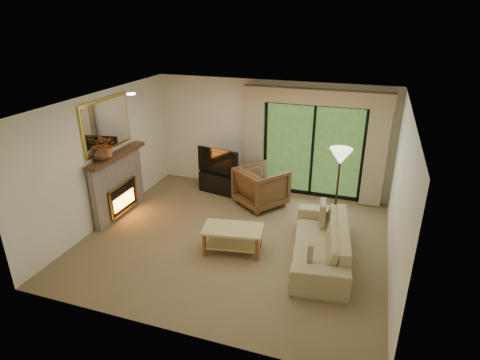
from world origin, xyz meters
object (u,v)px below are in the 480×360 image
(media_console, at_px, (221,182))
(coffee_table, at_px, (233,240))
(armchair, at_px, (261,187))
(sofa, at_px, (321,242))

(media_console, xyz_separation_m, coffee_table, (1.14, -2.34, -0.01))
(armchair, distance_m, sofa, 2.30)
(media_console, bearing_deg, armchair, -7.91)
(media_console, distance_m, armchair, 1.18)
(sofa, bearing_deg, media_console, -135.72)
(media_console, bearing_deg, sofa, -27.02)
(sofa, bearing_deg, armchair, -145.29)
(sofa, relative_size, coffee_table, 2.21)
(armchair, distance_m, coffee_table, 1.97)
(media_console, xyz_separation_m, sofa, (2.65, -2.07, 0.10))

